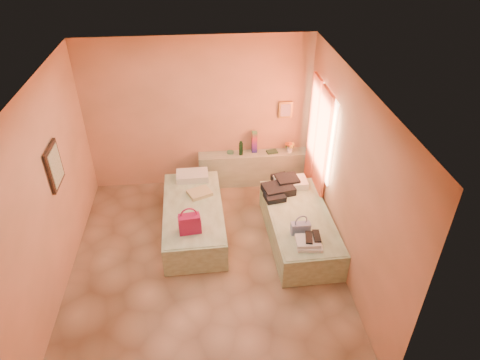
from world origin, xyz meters
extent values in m
plane|color=tan|center=(0.00, 0.00, 0.00)|extent=(4.50, 4.50, 0.00)
cube|color=#E19C78|center=(0.00, 2.25, 1.40)|extent=(4.00, 0.02, 2.80)
cube|color=#E19C78|center=(-2.00, 0.00, 1.40)|extent=(0.02, 4.50, 2.80)
cube|color=#E19C78|center=(2.00, 0.00, 1.40)|extent=(0.02, 4.50, 2.80)
cube|color=white|center=(0.00, 0.00, 2.80)|extent=(4.00, 4.50, 0.02)
cube|color=#FFCE9E|center=(1.98, 1.25, 1.50)|extent=(0.02, 1.10, 1.40)
cube|color=#FC623C|center=(1.94, 1.10, 1.15)|extent=(0.05, 0.55, 2.20)
cube|color=#FC623C|center=(1.94, 1.70, 1.15)|extent=(0.05, 0.45, 2.20)
cube|color=#311F15|center=(-1.97, 0.40, 1.60)|extent=(0.04, 0.50, 0.60)
cube|color=#BE8D3F|center=(1.55, 2.22, 1.45)|extent=(0.25, 0.04, 0.30)
cube|color=#A9B292|center=(0.98, 2.10, 0.33)|extent=(2.05, 0.30, 0.65)
cube|color=beige|center=(-0.17, 0.78, 0.25)|extent=(0.95, 2.02, 0.50)
cube|color=beige|center=(1.50, 0.40, 0.25)|extent=(0.95, 2.02, 0.50)
cylinder|color=#153B22|center=(0.73, 2.08, 0.78)|extent=(0.10, 0.10, 0.27)
cube|color=#A51444|center=(0.99, 2.16, 0.86)|extent=(0.10, 0.10, 0.42)
cylinder|color=#4E9064|center=(0.54, 2.16, 0.67)|extent=(0.17, 0.17, 0.03)
cube|color=#274A2F|center=(1.32, 2.10, 0.67)|extent=(0.22, 0.18, 0.03)
cube|color=white|center=(1.65, 2.10, 0.77)|extent=(0.20, 0.20, 0.24)
cube|color=#A51444|center=(-0.21, 0.17, 0.65)|extent=(0.34, 0.22, 0.31)
cube|color=tan|center=(-0.05, 1.09, 0.53)|extent=(0.45, 0.41, 0.06)
cube|color=black|center=(1.30, 1.03, 0.58)|extent=(0.67, 0.67, 0.16)
cube|color=#4555A7|center=(1.40, -0.03, 0.59)|extent=(0.28, 0.12, 0.18)
cube|color=white|center=(1.47, -0.31, 0.55)|extent=(0.38, 0.34, 0.10)
cube|color=black|center=(1.53, -0.26, 0.61)|extent=(0.24, 0.29, 0.03)
camera|label=1|loc=(0.06, -4.72, 4.65)|focal=32.00mm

